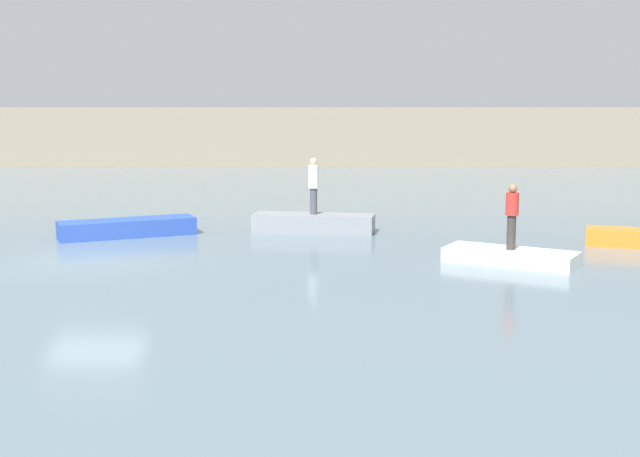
# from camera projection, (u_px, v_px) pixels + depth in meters

# --- Properties ---
(ground_plane) EXTENTS (120.00, 120.00, 0.00)m
(ground_plane) POSITION_uv_depth(u_px,v_px,m) (93.00, 259.00, 21.94)
(ground_plane) COLOR slate
(embankment_wall) EXTENTS (80.00, 1.20, 3.36)m
(embankment_wall) POSITION_uv_depth(u_px,v_px,m) (215.00, 137.00, 49.19)
(embankment_wall) COLOR gray
(embankment_wall) RESTS_ON ground_plane
(rowboat_blue) EXTENTS (4.05, 2.50, 0.51)m
(rowboat_blue) POSITION_uv_depth(u_px,v_px,m) (127.00, 228.00, 25.34)
(rowboat_blue) COLOR #2B4CAD
(rowboat_blue) RESTS_ON ground_plane
(rowboat_grey) EXTENTS (3.81, 1.64, 0.55)m
(rowboat_grey) POSITION_uv_depth(u_px,v_px,m) (314.00, 223.00, 26.15)
(rowboat_grey) COLOR gray
(rowboat_grey) RESTS_ON ground_plane
(rowboat_white) EXTENTS (3.39, 2.66, 0.36)m
(rowboat_white) POSITION_uv_depth(u_px,v_px,m) (510.00, 257.00, 21.30)
(rowboat_white) COLOR white
(rowboat_white) RESTS_ON ground_plane
(person_red_shirt) EXTENTS (0.32, 0.32, 1.65)m
(person_red_shirt) POSITION_uv_depth(u_px,v_px,m) (512.00, 213.00, 21.13)
(person_red_shirt) COLOR #38332D
(person_red_shirt) RESTS_ON rowboat_white
(person_white_shirt) EXTENTS (0.32, 0.32, 1.73)m
(person_white_shirt) POSITION_uv_depth(u_px,v_px,m) (314.00, 183.00, 25.95)
(person_white_shirt) COLOR #4C4C56
(person_white_shirt) RESTS_ON rowboat_grey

